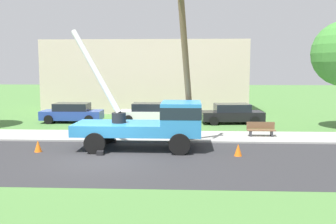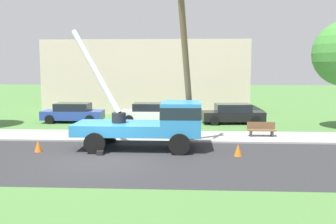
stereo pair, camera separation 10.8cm
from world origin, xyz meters
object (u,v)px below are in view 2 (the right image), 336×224
at_px(traffic_cone_ahead, 238,150).
at_px(parked_sedan_black, 233,114).
at_px(park_bench, 261,130).
at_px(utility_truck, 155,121).
at_px(parked_sedan_blue, 73,113).
at_px(parked_sedan_white, 150,113).
at_px(leaning_utility_pole, 186,58).
at_px(traffic_cone_curbside, 177,138).
at_px(traffic_cone_behind, 38,146).

relative_size(traffic_cone_ahead, parked_sedan_black, 0.12).
xyz_separation_m(traffic_cone_ahead, park_bench, (1.92, 4.63, 0.18)).
bearing_deg(utility_truck, parked_sedan_blue, 127.62).
bearing_deg(park_bench, parked_sedan_white, 140.13).
bearing_deg(parked_sedan_white, parked_sedan_black, -2.30).
bearing_deg(parked_sedan_white, traffic_cone_ahead, -64.15).
xyz_separation_m(leaning_utility_pole, parked_sedan_white, (-2.64, 8.01, -3.81)).
distance_m(traffic_cone_ahead, park_bench, 5.01).
bearing_deg(utility_truck, parked_sedan_black, 61.46).
bearing_deg(park_bench, traffic_cone_curbside, -157.77).
bearing_deg(traffic_cone_behind, utility_truck, 9.61).
relative_size(utility_truck, park_bench, 4.23).
xyz_separation_m(utility_truck, traffic_cone_ahead, (3.92, -1.32, -1.13)).
height_order(leaning_utility_pole, parked_sedan_blue, leaning_utility_pole).
distance_m(utility_truck, parked_sedan_black, 10.16).
distance_m(traffic_cone_ahead, parked_sedan_white, 11.63).
bearing_deg(parked_sedan_white, parked_sedan_blue, -177.50).
distance_m(utility_truck, parked_sedan_blue, 11.25).
xyz_separation_m(traffic_cone_ahead, traffic_cone_curbside, (-2.85, 2.68, 0.00)).
height_order(utility_truck, leaning_utility_pole, leaning_utility_pole).
distance_m(utility_truck, park_bench, 6.78).
bearing_deg(traffic_cone_curbside, parked_sedan_blue, 136.46).
relative_size(traffic_cone_ahead, parked_sedan_white, 0.13).
xyz_separation_m(leaning_utility_pole, park_bench, (4.35, 2.18, -4.05)).
bearing_deg(parked_sedan_blue, traffic_cone_ahead, -43.47).
bearing_deg(parked_sedan_white, park_bench, -39.87).
distance_m(parked_sedan_blue, parked_sedan_black, 11.70).
bearing_deg(leaning_utility_pole, park_bench, 26.64).
distance_m(traffic_cone_curbside, park_bench, 5.15).
xyz_separation_m(traffic_cone_curbside, parked_sedan_white, (-2.22, 7.78, 0.43)).
bearing_deg(parked_sedan_white, traffic_cone_behind, -113.53).
height_order(parked_sedan_blue, parked_sedan_white, same).
xyz_separation_m(traffic_cone_curbside, parked_sedan_blue, (-7.93, 7.53, 0.43)).
xyz_separation_m(leaning_utility_pole, traffic_cone_curbside, (-0.42, 0.23, -4.24)).
relative_size(utility_truck, parked_sedan_blue, 1.53).
relative_size(traffic_cone_ahead, parked_sedan_blue, 0.13).
bearing_deg(utility_truck, traffic_cone_curbside, 51.82).
height_order(utility_truck, traffic_cone_curbside, utility_truck).
bearing_deg(leaning_utility_pole, utility_truck, -142.82).
xyz_separation_m(utility_truck, traffic_cone_curbside, (1.07, 1.36, -1.13)).
distance_m(utility_truck, traffic_cone_ahead, 4.29).
bearing_deg(utility_truck, traffic_cone_behind, -170.39).
bearing_deg(utility_truck, leaning_utility_pole, 37.18).
relative_size(utility_truck, traffic_cone_curbside, 12.07).
bearing_deg(traffic_cone_curbside, leaning_utility_pole, -29.06).
xyz_separation_m(parked_sedan_blue, parked_sedan_white, (5.71, 0.25, 0.00)).
height_order(traffic_cone_ahead, traffic_cone_curbside, same).
relative_size(leaning_utility_pole, traffic_cone_ahead, 15.71).
height_order(traffic_cone_behind, parked_sedan_blue, parked_sedan_blue).
height_order(traffic_cone_behind, traffic_cone_curbside, same).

